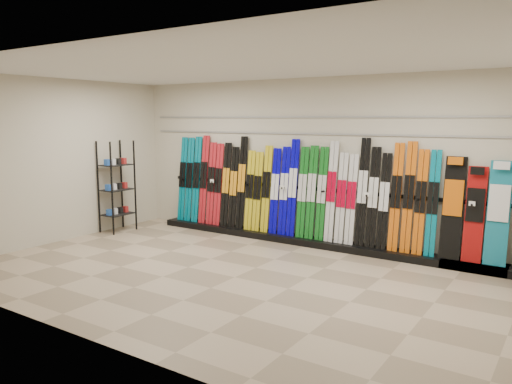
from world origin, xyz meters
The scene contains 10 objects.
floor centered at (0.00, 0.00, 0.00)m, with size 8.00×8.00×0.00m, color #87745D.
back_wall centered at (0.00, 2.50, 1.50)m, with size 8.00×8.00×0.00m, color beige.
left_wall centered at (-4.00, 0.00, 1.50)m, with size 5.00×5.00×0.00m, color beige.
ceiling centered at (0.00, 0.00, 3.00)m, with size 8.00×8.00×0.00m, color silver.
ski_rack_base centered at (0.22, 2.28, 0.06)m, with size 8.00×0.40×0.12m, color black.
skis centered at (-0.46, 2.33, 0.96)m, with size 5.38×0.24×1.83m.
snowboards centered at (2.77, 2.36, 0.88)m, with size 0.96×0.24×1.58m.
accessory_rack centered at (-3.75, 1.14, 0.92)m, with size 0.40×0.60×1.83m, color black.
slatwall_rail_0 centered at (0.00, 2.48, 2.00)m, with size 7.60×0.02×0.03m, color gray.
slatwall_rail_1 centered at (0.00, 2.48, 2.30)m, with size 7.60×0.02×0.03m, color gray.
Camera 1 is at (4.08, -5.63, 2.27)m, focal length 35.00 mm.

